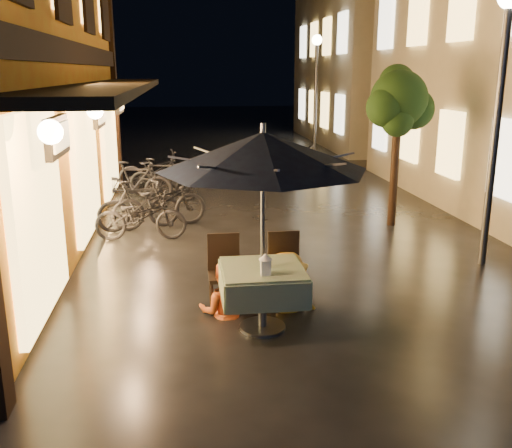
{
  "coord_description": "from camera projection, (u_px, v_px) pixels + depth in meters",
  "views": [
    {
      "loc": [
        -1.75,
        -6.2,
        3.01
      ],
      "look_at": [
        -0.86,
        0.67,
        1.15
      ],
      "focal_mm": 40.0,
      "sensor_mm": 36.0,
      "label": 1
    }
  ],
  "objects": [
    {
      "name": "ground",
      "position": [
        333.0,
        327.0,
        6.94
      ],
      "size": [
        90.0,
        90.0,
        0.0
      ],
      "primitive_type": "plane",
      "color": "black",
      "rests_on": "ground"
    },
    {
      "name": "east_building_far",
      "position": [
        398.0,
        55.0,
        24.16
      ],
      "size": [
        7.3,
        10.3,
        7.3
      ],
      "color": "#B8AC8F",
      "rests_on": "ground"
    },
    {
      "name": "street_tree",
      "position": [
        399.0,
        103.0,
        10.93
      ],
      "size": [
        1.43,
        1.2,
        3.15
      ],
      "color": "black",
      "rests_on": "ground"
    },
    {
      "name": "streetlamp_near",
      "position": [
        502.0,
        78.0,
        8.47
      ],
      "size": [
        0.36,
        0.36,
        4.23
      ],
      "color": "#59595E",
      "rests_on": "ground"
    },
    {
      "name": "streetlamp_far",
      "position": [
        316.0,
        74.0,
        19.96
      ],
      "size": [
        0.36,
        0.36,
        4.23
      ],
      "color": "#59595E",
      "rests_on": "ground"
    },
    {
      "name": "cafe_table",
      "position": [
        263.0,
        283.0,
        6.75
      ],
      "size": [
        0.99,
        0.99,
        0.78
      ],
      "color": "#59595E",
      "rests_on": "ground"
    },
    {
      "name": "patio_umbrella",
      "position": [
        263.0,
        151.0,
        6.34
      ],
      "size": [
        2.41,
        2.41,
        2.46
      ],
      "color": "#59595E",
      "rests_on": "ground"
    },
    {
      "name": "cafe_chair_left",
      "position": [
        224.0,
        268.0,
        7.41
      ],
      "size": [
        0.42,
        0.42,
        0.97
      ],
      "color": "black",
      "rests_on": "ground"
    },
    {
      "name": "cafe_chair_right",
      "position": [
        285.0,
        265.0,
        7.51
      ],
      "size": [
        0.42,
        0.42,
        0.97
      ],
      "color": "black",
      "rests_on": "ground"
    },
    {
      "name": "table_lantern",
      "position": [
        266.0,
        263.0,
        6.43
      ],
      "size": [
        0.16,
        0.16,
        0.25
      ],
      "color": "white",
      "rests_on": "cafe_table"
    },
    {
      "name": "person_orange",
      "position": [
        223.0,
        263.0,
        7.16
      ],
      "size": [
        0.72,
        0.6,
        1.35
      ],
      "primitive_type": "imported",
      "rotation": [
        0.0,
        0.0,
        3.0
      ],
      "color": "orange",
      "rests_on": "ground"
    },
    {
      "name": "person_yellow",
      "position": [
        287.0,
        254.0,
        7.3
      ],
      "size": [
        0.97,
        0.58,
        1.49
      ],
      "primitive_type": "imported",
      "rotation": [
        0.0,
        0.0,
        3.12
      ],
      "color": "gold",
      "rests_on": "ground"
    },
    {
      "name": "bicycle_0",
      "position": [
        141.0,
        217.0,
        10.41
      ],
      "size": [
        1.68,
        0.64,
        0.87
      ],
      "primitive_type": "imported",
      "rotation": [
        0.0,
        0.0,
        1.53
      ],
      "color": "black",
      "rests_on": "ground"
    },
    {
      "name": "bicycle_1",
      "position": [
        139.0,
        205.0,
        11.08
      ],
      "size": [
        1.7,
        0.95,
        0.99
      ],
      "primitive_type": "imported",
      "rotation": [
        0.0,
        0.0,
        1.89
      ],
      "color": "black",
      "rests_on": "ground"
    },
    {
      "name": "bicycle_2",
      "position": [
        159.0,
        203.0,
        11.24
      ],
      "size": [
        2.01,
        1.21,
        1.0
      ],
      "primitive_type": "imported",
      "rotation": [
        0.0,
        0.0,
        1.88
      ],
      "color": "black",
      "rests_on": "ground"
    },
    {
      "name": "bicycle_3",
      "position": [
        136.0,
        183.0,
        13.2
      ],
      "size": [
        1.7,
        0.52,
        1.01
      ],
      "primitive_type": "imported",
      "rotation": [
        0.0,
        0.0,
        1.55
      ],
      "color": "#23232A",
      "rests_on": "ground"
    },
    {
      "name": "bicycle_4",
      "position": [
        166.0,
        183.0,
        13.7
      ],
      "size": [
        1.61,
        0.97,
        0.8
      ],
      "primitive_type": "imported",
      "rotation": [
        0.0,
        0.0,
        1.26
      ],
      "color": "black",
      "rests_on": "ground"
    },
    {
      "name": "bicycle_5",
      "position": [
        160.0,
        177.0,
        14.13
      ],
      "size": [
        1.62,
        0.77,
        0.94
      ],
      "primitive_type": "imported",
      "rotation": [
        0.0,
        0.0,
        1.35
      ],
      "color": "black",
      "rests_on": "ground"
    },
    {
      "name": "bicycle_6",
      "position": [
        155.0,
        170.0,
        14.93
      ],
      "size": [
        2.0,
        1.03,
        1.0
      ],
      "primitive_type": "imported",
      "rotation": [
        0.0,
        0.0,
        1.77
      ],
      "color": "#222229",
      "rests_on": "ground"
    }
  ]
}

